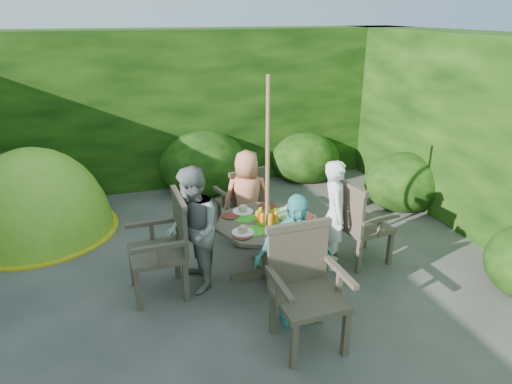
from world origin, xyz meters
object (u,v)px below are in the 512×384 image
object	(u,v)px
garden_chair_back	(242,199)
garden_chair_left	(165,245)
child_right	(335,215)
dome_tent	(41,232)
patio_table	(267,230)
garden_chair_front	(305,285)
parasol_pole	(267,183)
child_left	(193,231)
child_back	(247,199)
garden_chair_right	(358,222)
child_front	(294,259)

from	to	relation	value
garden_chair_back	garden_chair_left	bearing A→B (deg)	29.95
child_right	dome_tent	distance (m)	3.91
garden_chair_back	patio_table	bearing A→B (deg)	74.38
garden_chair_front	parasol_pole	bearing A→B (deg)	87.17
garden_chair_left	garden_chair_back	world-z (taller)	garden_chair_left
child_left	dome_tent	bearing A→B (deg)	-140.04
garden_chair_left	child_right	size ratio (longest dim) A/B	0.81
child_right	dome_tent	xyz separation A→B (m)	(-3.36, 1.90, -0.64)
parasol_pole	child_back	bearing A→B (deg)	89.44
parasol_pole	child_right	xyz separation A→B (m)	(0.80, -0.01, -0.46)
garden_chair_right	dome_tent	xyz separation A→B (m)	(-3.65, 1.92, -0.52)
garden_chair_back	child_front	size ratio (longest dim) A/B	0.69
garden_chair_right	child_front	distance (m)	1.35
garden_chair_right	garden_chair_left	distance (m)	2.18
child_right	child_left	xyz separation A→B (m)	(-1.60, 0.02, 0.03)
patio_table	child_right	bearing A→B (deg)	-0.62
child_front	patio_table	bearing A→B (deg)	90.46
garden_chair_left	garden_chair_back	xyz separation A→B (m)	(1.12, 1.09, -0.07)
garden_chair_right	child_back	size ratio (longest dim) A/B	0.79
patio_table	garden_chair_right	bearing A→B (deg)	-1.38
garden_chair_left	parasol_pole	bearing A→B (deg)	86.43
patio_table	dome_tent	size ratio (longest dim) A/B	0.47
parasol_pole	dome_tent	xyz separation A→B (m)	(-2.56, 1.89, -1.10)
garden_chair_left	garden_chair_front	bearing A→B (deg)	41.47
child_right	child_left	distance (m)	1.60
garden_chair_left	child_left	world-z (taller)	child_left
garden_chair_left	child_left	distance (m)	0.31
patio_table	parasol_pole	xyz separation A→B (m)	(-0.00, -0.00, 0.54)
garden_chair_front	child_left	distance (m)	1.35
garden_chair_left	child_front	xyz separation A→B (m)	(1.08, -0.82, 0.10)
garden_chair_right	garden_chair_left	world-z (taller)	garden_chair_left
garden_chair_left	child_left	xyz separation A→B (m)	(0.29, -0.01, 0.12)
child_back	dome_tent	xyz separation A→B (m)	(-2.56, 1.09, -0.61)
garden_chair_front	child_right	distance (m)	1.36
patio_table	garden_chair_right	xyz separation A→B (m)	(1.09, -0.03, -0.04)
child_right	patio_table	bearing A→B (deg)	107.80
garden_chair_right	child_left	distance (m)	1.90
garden_chair_back	dome_tent	distance (m)	2.75
dome_tent	garden_chair_back	bearing A→B (deg)	-36.79
child_right	dome_tent	bearing A→B (deg)	78.91
parasol_pole	dome_tent	world-z (taller)	parasol_pole
parasol_pole	child_left	xyz separation A→B (m)	(-0.80, 0.01, -0.43)
parasol_pole	garden_chair_right	xyz separation A→B (m)	(1.10, -0.03, -0.58)
garden_chair_left	dome_tent	bearing A→B (deg)	-144.71
patio_table	child_left	size ratio (longest dim) A/B	0.86
garden_chair_back	dome_tent	xyz separation A→B (m)	(-2.59, 0.79, -0.47)
parasol_pole	garden_chair_back	xyz separation A→B (m)	(0.03, 1.10, -0.63)
garden_chair_back	dome_tent	world-z (taller)	dome_tent
garden_chair_right	garden_chair_back	bearing A→B (deg)	33.93
child_back	garden_chair_front	bearing A→B (deg)	96.56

